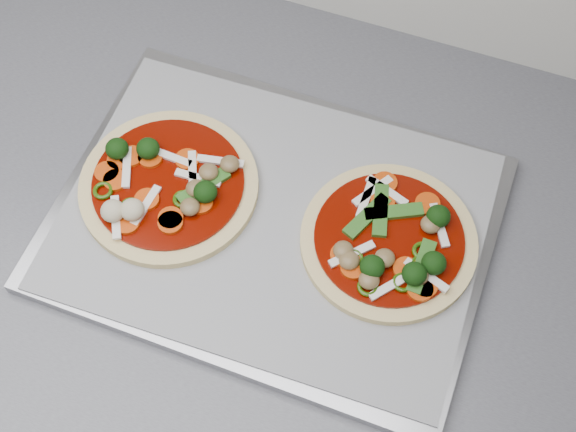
% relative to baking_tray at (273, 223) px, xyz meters
% --- Properties ---
extents(base_cabinet, '(3.60, 0.60, 0.86)m').
position_rel_baking_tray_xyz_m(base_cabinet, '(0.03, -0.01, -0.48)').
color(base_cabinet, silver).
rests_on(base_cabinet, ground).
extents(countertop, '(3.60, 0.60, 0.04)m').
position_rel_baking_tray_xyz_m(countertop, '(0.03, -0.01, -0.03)').
color(countertop, slate).
rests_on(countertop, base_cabinet).
extents(baking_tray, '(0.43, 0.32, 0.01)m').
position_rel_baking_tray_xyz_m(baking_tray, '(0.00, 0.00, 0.00)').
color(baking_tray, gray).
rests_on(baking_tray, countertop).
extents(parchment, '(0.42, 0.31, 0.00)m').
position_rel_baking_tray_xyz_m(parchment, '(0.00, 0.00, 0.01)').
color(parchment, '#A0A0A5').
rests_on(parchment, baking_tray).
extents(pizza_left, '(0.22, 0.22, 0.03)m').
position_rel_baking_tray_xyz_m(pizza_left, '(-0.11, -0.00, 0.02)').
color(pizza_left, '#EFD383').
rests_on(pizza_left, parchment).
extents(pizza_right, '(0.19, 0.19, 0.03)m').
position_rel_baking_tray_xyz_m(pizza_right, '(0.12, 0.01, 0.02)').
color(pizza_right, '#EFD383').
rests_on(pizza_right, parchment).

